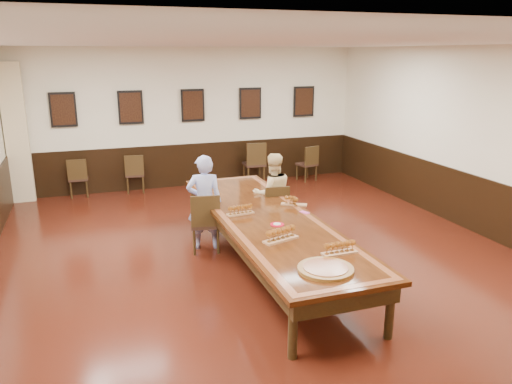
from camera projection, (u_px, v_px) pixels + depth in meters
name	position (u px, v px, depth m)	size (l,w,h in m)	color
floor	(267.00, 265.00, 7.50)	(8.00, 10.00, 0.02)	black
ceiling	(268.00, 42.00, 6.63)	(8.00, 10.00, 0.02)	white
wall_back	(193.00, 118.00, 11.62)	(8.00, 0.02, 3.20)	#ECE5C5
wall_right	(492.00, 144.00, 8.33)	(0.02, 10.00, 3.20)	#ECE5C5
chair_man	(205.00, 222.00, 7.92)	(0.45, 0.49, 0.97)	#301D15
chair_woman	(274.00, 210.00, 8.61)	(0.43, 0.47, 0.91)	#301D15
spare_chair_a	(78.00, 177.00, 10.95)	(0.40, 0.44, 0.86)	#301D15
spare_chair_b	(135.00, 173.00, 11.30)	(0.41, 0.45, 0.88)	#301D15
spare_chair_c	(254.00, 163.00, 12.02)	(0.48, 0.52, 1.02)	#301D15
spare_chair_d	(307.00, 163.00, 12.30)	(0.41, 0.45, 0.88)	#301D15
person_man	(204.00, 202.00, 7.94)	(0.56, 0.37, 1.54)	#556AD5
person_woman	(273.00, 194.00, 8.63)	(0.71, 0.55, 1.43)	#F6D99A
pink_phone	(305.00, 212.00, 7.49)	(0.07, 0.15, 0.01)	#E64CAD
curtain	(16.00, 134.00, 10.30)	(0.45, 0.18, 2.90)	beige
wainscoting	(267.00, 233.00, 7.36)	(8.00, 10.00, 1.00)	black
conference_table	(267.00, 226.00, 7.33)	(1.40, 5.00, 0.76)	black
posters	(193.00, 105.00, 11.48)	(6.14, 0.04, 0.74)	black
flight_a	(240.00, 210.00, 7.38)	(0.43, 0.17, 0.15)	#9A6840
flight_b	(293.00, 201.00, 7.83)	(0.41, 0.31, 0.15)	#9A6840
flight_c	(281.00, 235.00, 6.36)	(0.51, 0.29, 0.18)	#9A6840
flight_d	(340.00, 248.00, 5.94)	(0.44, 0.15, 0.16)	#9A6840
red_plate_grp	(277.00, 225.00, 6.95)	(0.19, 0.19, 0.03)	red
carved_platter	(326.00, 269.00, 5.50)	(0.76, 0.76, 0.05)	brown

